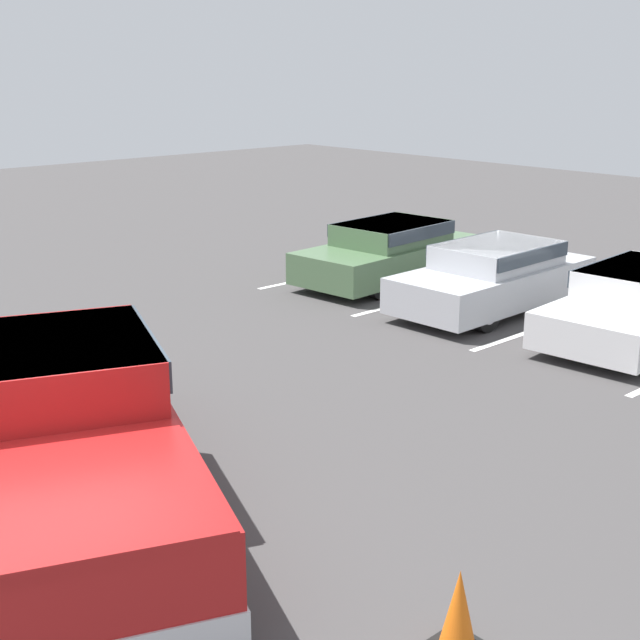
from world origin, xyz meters
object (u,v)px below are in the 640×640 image
object	(u,v)px
parked_sedan_a	(390,250)
traffic_cone	(459,612)
pickup_truck	(65,433)
parked_sedan_b	(494,275)

from	to	relation	value
parked_sedan_a	traffic_cone	world-z (taller)	parked_sedan_a
pickup_truck	parked_sedan_b	world-z (taller)	pickup_truck
traffic_cone	pickup_truck	bearing A→B (deg)	-163.47
pickup_truck	traffic_cone	xyz separation A→B (m)	(4.09, 1.21, -0.56)
pickup_truck	parked_sedan_b	distance (m)	9.72
parked_sedan_a	parked_sedan_b	world-z (taller)	parked_sedan_b
parked_sedan_b	traffic_cone	bearing A→B (deg)	33.94
parked_sedan_b	traffic_cone	world-z (taller)	parked_sedan_b
parked_sedan_a	traffic_cone	distance (m)	12.24
pickup_truck	traffic_cone	size ratio (longest dim) A/B	9.35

